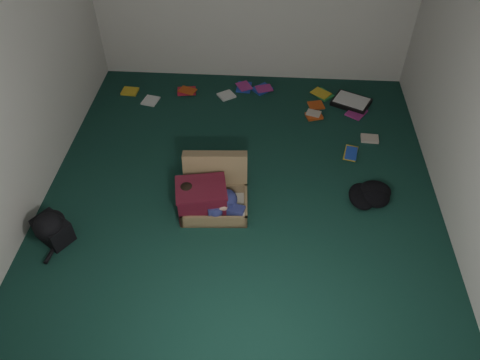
# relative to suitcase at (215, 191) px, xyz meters

# --- Properties ---
(floor) EXTENTS (4.50, 4.50, 0.00)m
(floor) POSITION_rel_suitcase_xyz_m (0.25, 0.11, -0.14)
(floor) COLOR #12352B
(floor) RESTS_ON ground
(wall_front) EXTENTS (4.50, 0.00, 4.50)m
(wall_front) POSITION_rel_suitcase_xyz_m (0.25, -2.14, 1.16)
(wall_front) COLOR silver
(wall_front) RESTS_ON ground
(wall_left) EXTENTS (0.00, 4.50, 4.50)m
(wall_left) POSITION_rel_suitcase_xyz_m (-1.75, 0.11, 1.16)
(wall_left) COLOR silver
(wall_left) RESTS_ON ground
(suitcase) EXTENTS (0.68, 0.66, 0.47)m
(suitcase) POSITION_rel_suitcase_xyz_m (0.00, 0.00, 0.00)
(suitcase) COLOR olive
(suitcase) RESTS_ON floor
(person) EXTENTS (0.70, 0.33, 0.29)m
(person) POSITION_rel_suitcase_xyz_m (-0.03, -0.16, 0.04)
(person) COLOR silver
(person) RESTS_ON suitcase
(maroon_bin) EXTENTS (0.54, 0.46, 0.33)m
(maroon_bin) POSITION_rel_suitcase_xyz_m (-0.11, -0.14, 0.03)
(maroon_bin) COLOR #541120
(maroon_bin) RESTS_ON floor
(backpack) EXTENTS (0.52, 0.50, 0.25)m
(backpack) POSITION_rel_suitcase_xyz_m (-1.45, -0.57, -0.02)
(backpack) COLOR black
(backpack) RESTS_ON floor
(clothing_pile) EXTENTS (0.58, 0.53, 0.15)m
(clothing_pile) POSITION_rel_suitcase_xyz_m (1.58, 0.06, -0.06)
(clothing_pile) COLOR black
(clothing_pile) RESTS_ON floor
(paper_tray) EXTENTS (0.55, 0.50, 0.06)m
(paper_tray) POSITION_rel_suitcase_xyz_m (1.54, 1.79, -0.11)
(paper_tray) COLOR black
(paper_tray) RESTS_ON floor
(book_scatter) EXTENTS (3.21, 1.50, 0.02)m
(book_scatter) POSITION_rel_suitcase_xyz_m (0.56, 1.68, -0.13)
(book_scatter) COLOR gold
(book_scatter) RESTS_ON floor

